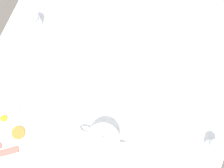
{
  "coord_description": "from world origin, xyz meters",
  "views": [
    {
      "loc": [
        -0.24,
        -0.1,
        2.02
      ],
      "look_at": [
        0.0,
        0.0,
        0.76
      ],
      "focal_mm": 50.0,
      "sensor_mm": 36.0,
      "label": 1
    }
  ],
  "objects_px": {
    "spoon_for_tea": "(221,85)",
    "salt_grinder": "(214,145)",
    "napkin_folded": "(167,31)",
    "fork_by_plate": "(158,95)",
    "knife_by_plate": "(71,44)",
    "breakfast_plate": "(1,135)",
    "teapot_near": "(103,139)",
    "teacup_with_saucer_right": "(126,57)",
    "pepper_grinder": "(35,19)"
  },
  "relations": [
    {
      "from": "pepper_grinder",
      "to": "salt_grinder",
      "type": "relative_size",
      "value": 1.0
    },
    {
      "from": "salt_grinder",
      "to": "spoon_for_tea",
      "type": "height_order",
      "value": "salt_grinder"
    },
    {
      "from": "napkin_folded",
      "to": "knife_by_plate",
      "type": "relative_size",
      "value": 1.2
    },
    {
      "from": "teapot_near",
      "to": "salt_grinder",
      "type": "distance_m",
      "value": 0.43
    },
    {
      "from": "breakfast_plate",
      "to": "teapot_near",
      "type": "distance_m",
      "value": 0.42
    },
    {
      "from": "teacup_with_saucer_right",
      "to": "salt_grinder",
      "type": "height_order",
      "value": "salt_grinder"
    },
    {
      "from": "salt_grinder",
      "to": "napkin_folded",
      "type": "height_order",
      "value": "salt_grinder"
    },
    {
      "from": "knife_by_plate",
      "to": "napkin_folded",
      "type": "bearing_deg",
      "value": -58.72
    },
    {
      "from": "pepper_grinder",
      "to": "knife_by_plate",
      "type": "height_order",
      "value": "pepper_grinder"
    },
    {
      "from": "teapot_near",
      "to": "spoon_for_tea",
      "type": "xyz_separation_m",
      "value": [
        0.4,
        -0.37,
        -0.05
      ]
    },
    {
      "from": "salt_grinder",
      "to": "spoon_for_tea",
      "type": "xyz_separation_m",
      "value": [
        0.25,
        0.04,
        -0.06
      ]
    },
    {
      "from": "pepper_grinder",
      "to": "fork_by_plate",
      "type": "distance_m",
      "value": 0.61
    },
    {
      "from": "teapot_near",
      "to": "teacup_with_saucer_right",
      "type": "relative_size",
      "value": 1.36
    },
    {
      "from": "teacup_with_saucer_right",
      "to": "napkin_folded",
      "type": "distance_m",
      "value": 0.22
    },
    {
      "from": "pepper_grinder",
      "to": "fork_by_plate",
      "type": "height_order",
      "value": "pepper_grinder"
    },
    {
      "from": "teacup_with_saucer_right",
      "to": "fork_by_plate",
      "type": "distance_m",
      "value": 0.21
    },
    {
      "from": "napkin_folded",
      "to": "knife_by_plate",
      "type": "height_order",
      "value": "napkin_folded"
    },
    {
      "from": "napkin_folded",
      "to": "fork_by_plate",
      "type": "height_order",
      "value": "napkin_folded"
    },
    {
      "from": "salt_grinder",
      "to": "napkin_folded",
      "type": "distance_m",
      "value": 0.51
    },
    {
      "from": "salt_grinder",
      "to": "napkin_folded",
      "type": "bearing_deg",
      "value": 40.14
    },
    {
      "from": "fork_by_plate",
      "to": "breakfast_plate",
      "type": "bearing_deg",
      "value": 127.11
    },
    {
      "from": "teacup_with_saucer_right",
      "to": "pepper_grinder",
      "type": "bearing_deg",
      "value": 90.59
    },
    {
      "from": "teapot_near",
      "to": "teacup_with_saucer_right",
      "type": "height_order",
      "value": "teapot_near"
    },
    {
      "from": "napkin_folded",
      "to": "spoon_for_tea",
      "type": "relative_size",
      "value": 1.54
    },
    {
      "from": "breakfast_plate",
      "to": "salt_grinder",
      "type": "height_order",
      "value": "salt_grinder"
    },
    {
      "from": "teapot_near",
      "to": "knife_by_plate",
      "type": "height_order",
      "value": "teapot_near"
    },
    {
      "from": "teapot_near",
      "to": "teacup_with_saucer_right",
      "type": "distance_m",
      "value": 0.35
    },
    {
      "from": "teacup_with_saucer_right",
      "to": "knife_by_plate",
      "type": "height_order",
      "value": "teacup_with_saucer_right"
    },
    {
      "from": "teapot_near",
      "to": "napkin_folded",
      "type": "xyz_separation_m",
      "value": [
        0.54,
        -0.07,
        -0.05
      ]
    },
    {
      "from": "napkin_folded",
      "to": "salt_grinder",
      "type": "bearing_deg",
      "value": -139.86
    },
    {
      "from": "fork_by_plate",
      "to": "spoon_for_tea",
      "type": "bearing_deg",
      "value": -58.07
    },
    {
      "from": "knife_by_plate",
      "to": "salt_grinder",
      "type": "bearing_deg",
      "value": -104.09
    },
    {
      "from": "teapot_near",
      "to": "spoon_for_tea",
      "type": "height_order",
      "value": "teapot_near"
    },
    {
      "from": "napkin_folded",
      "to": "knife_by_plate",
      "type": "distance_m",
      "value": 0.42
    },
    {
      "from": "teapot_near",
      "to": "salt_grinder",
      "type": "relative_size",
      "value": 1.88
    },
    {
      "from": "fork_by_plate",
      "to": "knife_by_plate",
      "type": "distance_m",
      "value": 0.43
    },
    {
      "from": "teacup_with_saucer_right",
      "to": "pepper_grinder",
      "type": "xyz_separation_m",
      "value": [
        -0.0,
        0.41,
        0.03
      ]
    },
    {
      "from": "napkin_folded",
      "to": "spoon_for_tea",
      "type": "distance_m",
      "value": 0.32
    },
    {
      "from": "pepper_grinder",
      "to": "salt_grinder",
      "type": "distance_m",
      "value": 0.88
    },
    {
      "from": "spoon_for_tea",
      "to": "salt_grinder",
      "type": "bearing_deg",
      "value": -171.69
    },
    {
      "from": "teacup_with_saucer_right",
      "to": "teapot_near",
      "type": "bearing_deg",
      "value": -172.56
    },
    {
      "from": "teacup_with_saucer_right",
      "to": "spoon_for_tea",
      "type": "bearing_deg",
      "value": -83.48
    },
    {
      "from": "teapot_near",
      "to": "salt_grinder",
      "type": "height_order",
      "value": "teapot_near"
    },
    {
      "from": "teapot_near",
      "to": "fork_by_plate",
      "type": "bearing_deg",
      "value": 59.04
    },
    {
      "from": "pepper_grinder",
      "to": "spoon_for_tea",
      "type": "bearing_deg",
      "value": -86.44
    },
    {
      "from": "knife_by_plate",
      "to": "breakfast_plate",
      "type": "bearing_deg",
      "value": 167.45
    },
    {
      "from": "breakfast_plate",
      "to": "knife_by_plate",
      "type": "xyz_separation_m",
      "value": [
        0.46,
        -0.1,
        -0.01
      ]
    },
    {
      "from": "teacup_with_saucer_right",
      "to": "salt_grinder",
      "type": "bearing_deg",
      "value": -114.53
    },
    {
      "from": "spoon_for_tea",
      "to": "napkin_folded",
      "type": "bearing_deg",
      "value": 64.59
    },
    {
      "from": "napkin_folded",
      "to": "fork_by_plate",
      "type": "distance_m",
      "value": 0.29
    }
  ]
}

